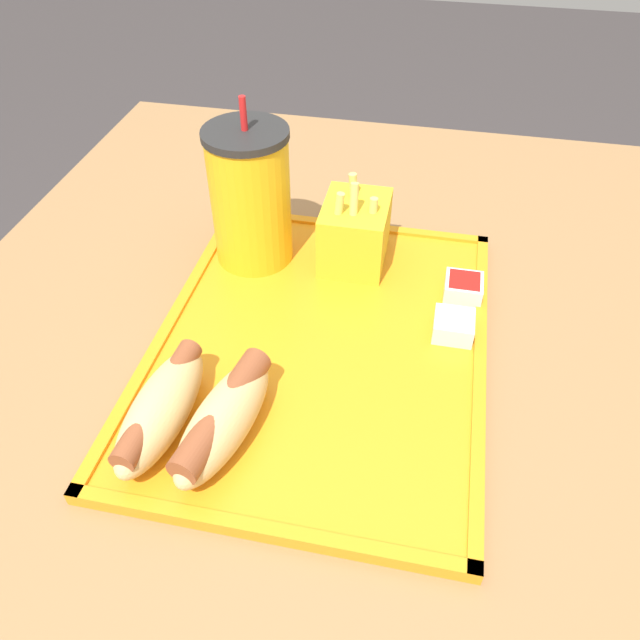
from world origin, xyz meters
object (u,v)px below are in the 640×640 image
object	(u,v)px
hot_dog_near	(224,418)
sauce_cup_ketchup	(463,287)
fries_carton	(356,232)
hot_dog_far	(161,408)
soda_cup	(251,197)
sauce_cup_mayo	(454,325)

from	to	relation	value
hot_dog_near	sauce_cup_ketchup	bearing A→B (deg)	-39.43
fries_carton	hot_dog_far	bearing A→B (deg)	155.80
hot_dog_far	fries_carton	size ratio (longest dim) A/B	1.34
soda_cup	fries_carton	bearing A→B (deg)	-82.57
soda_cup	sauce_cup_ketchup	xyz separation A→B (m)	(-0.03, -0.24, -0.07)
hot_dog_far	soda_cup	bearing A→B (deg)	-1.59
soda_cup	fries_carton	size ratio (longest dim) A/B	1.77
hot_dog_near	fries_carton	world-z (taller)	fries_carton
fries_carton	soda_cup	bearing A→B (deg)	97.43
hot_dog_far	fries_carton	xyz separation A→B (m)	(0.28, -0.12, 0.01)
hot_dog_far	sauce_cup_mayo	size ratio (longest dim) A/B	3.63
soda_cup	hot_dog_far	xyz separation A→B (m)	(-0.26, 0.01, -0.05)
soda_cup	sauce_cup_ketchup	world-z (taller)	soda_cup
sauce_cup_mayo	sauce_cup_ketchup	bearing A→B (deg)	-6.79
fries_carton	hot_dog_near	bearing A→B (deg)	166.19
fries_carton	sauce_cup_mayo	distance (m)	0.16
soda_cup	sauce_cup_ketchup	size ratio (longest dim) A/B	4.79
soda_cup	hot_dog_far	size ratio (longest dim) A/B	1.32
fries_carton	sauce_cup_mayo	world-z (taller)	fries_carton
fries_carton	sauce_cup_ketchup	world-z (taller)	fries_carton
soda_cup	hot_dog_near	distance (m)	0.27
hot_dog_near	fries_carton	bearing A→B (deg)	-13.81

